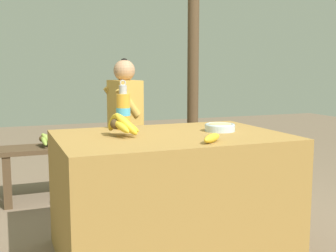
# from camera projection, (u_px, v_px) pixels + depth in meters

# --- Properties ---
(ground_plane) EXTENTS (12.00, 12.00, 0.00)m
(ground_plane) POSITION_uv_depth(u_px,v_px,m) (171.00, 252.00, 2.40)
(ground_plane) COLOR #75604C
(market_counter) EXTENTS (1.23, 0.85, 0.68)m
(market_counter) POSITION_uv_depth(u_px,v_px,m) (171.00, 194.00, 2.35)
(market_counter) COLOR olive
(market_counter) RESTS_ON ground_plane
(banana_bunch_ripe) EXTENTS (0.17, 0.27, 0.14)m
(banana_bunch_ripe) POSITION_uv_depth(u_px,v_px,m) (121.00, 124.00, 2.23)
(banana_bunch_ripe) COLOR #4C381E
(banana_bunch_ripe) RESTS_ON market_counter
(serving_bowl) EXTENTS (0.17, 0.17, 0.04)m
(serving_bowl) POSITION_uv_depth(u_px,v_px,m) (220.00, 127.00, 2.43)
(serving_bowl) COLOR silver
(serving_bowl) RESTS_ON market_counter
(water_bottle) EXTENTS (0.08, 0.08, 0.29)m
(water_bottle) POSITION_uv_depth(u_px,v_px,m) (123.00, 110.00, 2.49)
(water_bottle) COLOR gold
(water_bottle) RESTS_ON market_counter
(loose_banana_front) EXTENTS (0.16, 0.15, 0.04)m
(loose_banana_front) POSITION_uv_depth(u_px,v_px,m) (212.00, 138.00, 2.05)
(loose_banana_front) COLOR gold
(loose_banana_front) RESTS_ON market_counter
(wooden_bench) EXTENTS (1.67, 0.32, 0.43)m
(wooden_bench) POSITION_uv_depth(u_px,v_px,m) (101.00, 151.00, 3.48)
(wooden_bench) COLOR #4C3823
(wooden_bench) RESTS_ON ground_plane
(seated_vendor) EXTENTS (0.42, 0.40, 1.13)m
(seated_vendor) POSITION_uv_depth(u_px,v_px,m) (120.00, 117.00, 3.47)
(seated_vendor) COLOR #473828
(seated_vendor) RESTS_ON ground_plane
(banana_bunch_green) EXTENTS (0.17, 0.25, 0.12)m
(banana_bunch_green) POSITION_uv_depth(u_px,v_px,m) (47.00, 139.00, 3.31)
(banana_bunch_green) COLOR #4C381E
(banana_bunch_green) RESTS_ON wooden_bench
(support_post_far) EXTENTS (0.11, 0.11, 2.64)m
(support_post_far) POSITION_uv_depth(u_px,v_px,m) (193.00, 39.00, 3.94)
(support_post_far) COLOR #4C3823
(support_post_far) RESTS_ON ground_plane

